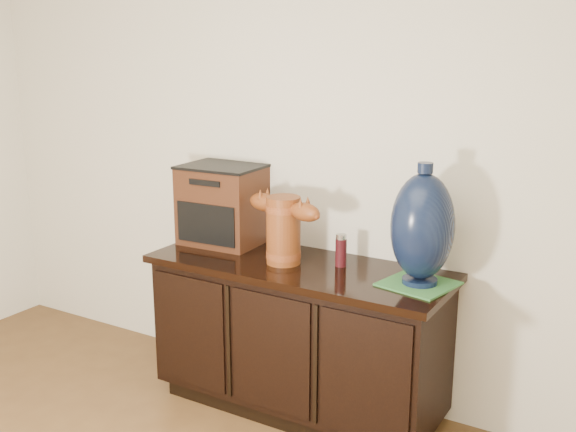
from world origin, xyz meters
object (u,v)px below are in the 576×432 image
Objects in this scene: sideboard at (298,336)px; tv_radio at (223,204)px; terracotta_vessel at (283,226)px; lamp_base at (422,227)px; spray_can at (341,251)px.

tv_radio reaches higher than sideboard.
terracotta_vessel is 0.67m from lamp_base.
terracotta_vessel is 2.97× the size of spray_can.
lamp_base reaches higher than sideboard.
spray_can is at bearing 22.48° from sideboard.
terracotta_vessel is 0.29m from spray_can.
spray_can is (0.70, -0.04, -0.13)m from tv_radio.
lamp_base is (0.66, 0.04, 0.08)m from terracotta_vessel.
sideboard is 3.19× the size of terracotta_vessel.
tv_radio is at bearing 177.67° from terracotta_vessel.
terracotta_vessel is 0.87× the size of lamp_base.
terracotta_vessel is at bearing -176.63° from lamp_base.
terracotta_vessel is 0.47m from tv_radio.
tv_radio is 0.80× the size of lamp_base.
tv_radio reaches higher than terracotta_vessel.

